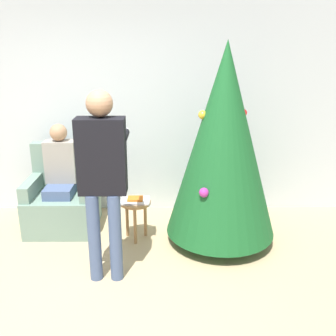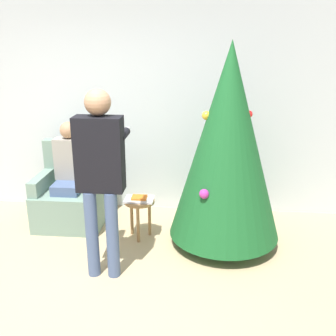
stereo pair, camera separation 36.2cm
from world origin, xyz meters
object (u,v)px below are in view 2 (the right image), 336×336
(christmas_tree, at_px, (228,143))
(side_stool, at_px, (140,207))
(armchair, at_px, (72,196))
(person_standing, at_px, (100,168))
(person_seated, at_px, (69,170))

(christmas_tree, relative_size, side_stool, 4.75)
(christmas_tree, bearing_deg, armchair, 168.62)
(christmas_tree, bearing_deg, person_standing, -149.49)
(person_standing, height_order, side_stool, person_standing)
(person_standing, bearing_deg, armchair, 122.17)
(person_seated, distance_m, person_standing, 1.30)
(armchair, xyz_separation_m, person_standing, (0.67, -1.07, 0.75))
(christmas_tree, height_order, person_standing, christmas_tree)
(person_seated, height_order, person_standing, person_standing)
(armchair, bearing_deg, side_stool, -20.36)
(person_seated, bearing_deg, side_stool, -18.62)
(person_seated, relative_size, person_standing, 0.71)
(armchair, relative_size, person_standing, 0.55)
(christmas_tree, distance_m, side_stool, 1.24)
(christmas_tree, height_order, armchair, christmas_tree)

